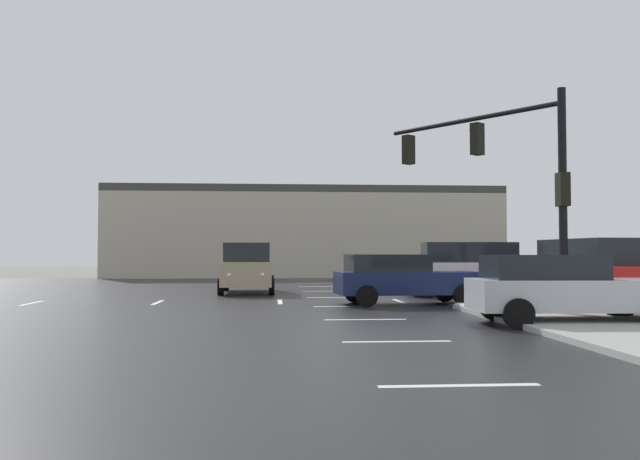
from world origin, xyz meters
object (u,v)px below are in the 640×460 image
object	(u,v)px
sedan_silver	(564,288)
sedan_green	(441,270)
sedan_navy	(402,278)
traffic_signal_mast	(507,166)
suv_white	(468,268)
suv_tan	(248,267)
suv_red	(594,272)

from	to	relation	value
sedan_silver	sedan_green	distance (m)	16.82
sedan_navy	sedan_green	xyz separation A→B (m)	(4.04, 10.64, 0.00)
sedan_silver	sedan_navy	xyz separation A→B (m)	(-2.50, 6.12, 0.00)
traffic_signal_mast	suv_white	size ratio (longest dim) A/B	1.20
sedan_silver	suv_tan	world-z (taller)	suv_tan
sedan_navy	traffic_signal_mast	bearing A→B (deg)	-46.00
traffic_signal_mast	sedan_green	size ratio (longest dim) A/B	1.29
suv_white	sedan_navy	world-z (taller)	suv_white
traffic_signal_mast	sedan_navy	bearing A→B (deg)	11.48
sedan_green	suv_red	size ratio (longest dim) A/B	0.93
sedan_silver	suv_tan	size ratio (longest dim) A/B	0.95
suv_tan	sedan_navy	xyz separation A→B (m)	(5.11, -6.53, -0.24)
traffic_signal_mast	sedan_green	bearing A→B (deg)	-43.33
traffic_signal_mast	sedan_green	xyz separation A→B (m)	(1.45, 12.94, -3.29)
traffic_signal_mast	suv_red	distance (m)	4.00
suv_white	suv_tan	size ratio (longest dim) A/B	1.02
suv_white	sedan_silver	size ratio (longest dim) A/B	1.08
suv_red	traffic_signal_mast	bearing A→B (deg)	-93.33
traffic_signal_mast	sedan_silver	distance (m)	5.04
sedan_green	suv_red	xyz separation A→B (m)	(1.14, -12.88, 0.24)
sedan_silver	sedan_green	size ratio (longest dim) A/B	1.00
traffic_signal_mast	sedan_silver	bearing A→B (deg)	141.64
traffic_signal_mast	suv_red	world-z (taller)	traffic_signal_mast
sedan_green	suv_red	distance (m)	12.93
suv_white	sedan_green	world-z (taller)	suv_white
traffic_signal_mast	suv_tan	world-z (taller)	traffic_signal_mast
sedan_silver	sedan_navy	world-z (taller)	same
sedan_silver	suv_red	bearing A→B (deg)	58.15
sedan_silver	suv_tan	xyz separation A→B (m)	(-7.61, 12.65, 0.24)
suv_white	suv_tan	world-z (taller)	same
suv_tan	suv_red	bearing A→B (deg)	49.32
sedan_navy	sedan_green	distance (m)	11.38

